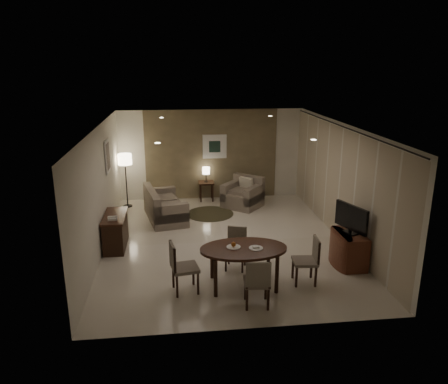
{
  "coord_description": "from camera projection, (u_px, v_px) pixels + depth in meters",
  "views": [
    {
      "loc": [
        -1.13,
        -9.39,
        4.05
      ],
      "look_at": [
        0.0,
        0.2,
        1.15
      ],
      "focal_mm": 35.0,
      "sensor_mm": 36.0,
      "label": 1
    }
  ],
  "objects": [
    {
      "name": "armchair",
      "position": [
        243.0,
        192.0,
        12.55
      ],
      "size": [
        1.33,
        1.33,
        0.86
      ],
      "primitive_type": null,
      "rotation": [
        0.0,
        0.0,
        -0.69
      ],
      "color": "#75695A",
      "rests_on": "floor"
    },
    {
      "name": "sofa",
      "position": [
        165.0,
        204.0,
        11.59
      ],
      "size": [
        1.9,
        1.22,
        0.83
      ],
      "primitive_type": null,
      "rotation": [
        0.0,
        0.0,
        1.78
      ],
      "color": "#75695A",
      "rests_on": "floor"
    },
    {
      "name": "chair_near",
      "position": [
        257.0,
        281.0,
        7.44
      ],
      "size": [
        0.47,
        0.47,
        0.9
      ],
      "primitive_type": null,
      "rotation": [
        0.0,
        0.0,
        3.05
      ],
      "color": "#75695A",
      "rests_on": "floor"
    },
    {
      "name": "art_left_frame",
      "position": [
        107.0,
        156.0,
        10.53
      ],
      "size": [
        0.03,
        0.6,
        0.8
      ],
      "primitive_type": "cube",
      "color": "silver",
      "rests_on": "wall_left"
    },
    {
      "name": "downlight_nl",
      "position": [
        158.0,
        143.0,
        7.58
      ],
      "size": [
        0.1,
        0.1,
        0.01
      ],
      "primitive_type": "cylinder",
      "color": "white",
      "rests_on": "ceiling"
    },
    {
      "name": "chair_left",
      "position": [
        185.0,
        267.0,
        7.89
      ],
      "size": [
        0.53,
        0.53,
        0.95
      ],
      "primitive_type": null,
      "rotation": [
        0.0,
        0.0,
        1.75
      ],
      "color": "#75695A",
      "rests_on": "floor"
    },
    {
      "name": "art_left_canvas",
      "position": [
        108.0,
        156.0,
        10.53
      ],
      "size": [
        0.01,
        0.46,
        0.64
      ],
      "primitive_type": "cube",
      "color": "gray",
      "rests_on": "wall_left"
    },
    {
      "name": "napkin",
      "position": [
        256.0,
        247.0,
        7.99
      ],
      "size": [
        0.12,
        0.08,
        0.03
      ],
      "primitive_type": "cube",
      "color": "white",
      "rests_on": "plate_b"
    },
    {
      "name": "flat_tv",
      "position": [
        351.0,
        218.0,
        8.77
      ],
      "size": [
        0.36,
        0.85,
        0.6
      ],
      "primitive_type": null,
      "rotation": [
        0.0,
        0.0,
        0.35
      ],
      "color": "black",
      "rests_on": "tv_cabinet"
    },
    {
      "name": "plate_b",
      "position": [
        256.0,
        248.0,
        7.99
      ],
      "size": [
        0.26,
        0.26,
        0.02
      ],
      "primitive_type": "cylinder",
      "color": "white",
      "rests_on": "dining_table"
    },
    {
      "name": "console_desk",
      "position": [
        116.0,
        231.0,
        9.84
      ],
      "size": [
        0.48,
        1.2,
        0.75
      ],
      "primitive_type": null,
      "color": "#411E14",
      "rests_on": "floor"
    },
    {
      "name": "side_table",
      "position": [
        206.0,
        191.0,
        13.19
      ],
      "size": [
        0.45,
        0.45,
        0.57
      ],
      "primitive_type": null,
      "color": "black",
      "rests_on": "floor"
    },
    {
      "name": "downlight_fr",
      "position": [
        270.0,
        116.0,
        11.32
      ],
      "size": [
        0.1,
        0.1,
        0.01
      ],
      "primitive_type": "cylinder",
      "color": "white",
      "rests_on": "ceiling"
    },
    {
      "name": "downlight_nr",
      "position": [
        314.0,
        140.0,
        7.9
      ],
      "size": [
        0.1,
        0.1,
        0.01
      ],
      "primitive_type": "cylinder",
      "color": "white",
      "rests_on": "ceiling"
    },
    {
      "name": "floor_lamp",
      "position": [
        126.0,
        181.0,
        12.47
      ],
      "size": [
        0.39,
        0.39,
        1.55
      ],
      "primitive_type": null,
      "color": "#FFE5B7",
      "rests_on": "floor"
    },
    {
      "name": "fruit_apple",
      "position": [
        234.0,
        244.0,
        8.03
      ],
      "size": [
        0.09,
        0.09,
        0.09
      ],
      "primitive_type": "sphere",
      "color": "#A34D12",
      "rests_on": "plate_a"
    },
    {
      "name": "table_lamp",
      "position": [
        206.0,
        174.0,
        13.06
      ],
      "size": [
        0.22,
        0.22,
        0.5
      ],
      "primitive_type": null,
      "color": "#FFEAC1",
      "rests_on": "side_table"
    },
    {
      "name": "telephone",
      "position": [
        112.0,
        218.0,
        9.43
      ],
      "size": [
        0.2,
        0.14,
        0.09
      ],
      "primitive_type": null,
      "color": "white",
      "rests_on": "console_desk"
    },
    {
      "name": "tv_cabinet",
      "position": [
        349.0,
        249.0,
        8.97
      ],
      "size": [
        0.48,
        0.9,
        0.7
      ],
      "primitive_type": null,
      "color": "brown",
      "rests_on": "floor"
    },
    {
      "name": "dining_table",
      "position": [
        243.0,
        267.0,
        8.13
      ],
      "size": [
        1.62,
        1.01,
        0.76
      ],
      "primitive_type": null,
      "color": "#411E14",
      "rests_on": "floor"
    },
    {
      "name": "taupe_accent",
      "position": [
        211.0,
        155.0,
        13.15
      ],
      "size": [
        3.96,
        0.03,
        2.7
      ],
      "primitive_type": "cube",
      "color": "#7B6B4C",
      "rests_on": "wall_back"
    },
    {
      "name": "art_back_canvas",
      "position": [
        215.0,
        147.0,
        13.05
      ],
      "size": [
        0.34,
        0.01,
        0.34
      ],
      "primitive_type": "cube",
      "color": "#182C22",
      "rests_on": "wall_back"
    },
    {
      "name": "downlight_fl",
      "position": [
        162.0,
        118.0,
        11.01
      ],
      "size": [
        0.1,
        0.1,
        0.01
      ],
      "primitive_type": "cylinder",
      "color": "white",
      "rests_on": "ceiling"
    },
    {
      "name": "chair_right",
      "position": [
        305.0,
        261.0,
        8.2
      ],
      "size": [
        0.47,
        0.47,
        0.9
      ],
      "primitive_type": null,
      "rotation": [
        0.0,
        0.0,
        -1.65
      ],
      "color": "#75695A",
      "rests_on": "floor"
    },
    {
      "name": "art_back_frame",
      "position": [
        215.0,
        147.0,
        13.07
      ],
      "size": [
        0.72,
        0.03,
        0.72
      ],
      "primitive_type": "cube",
      "color": "silver",
      "rests_on": "wall_back"
    },
    {
      "name": "room_shell",
      "position": [
        223.0,
        181.0,
        10.22
      ],
      "size": [
        5.5,
        7.0,
        2.7
      ],
      "color": "beige",
      "rests_on": "ground"
    },
    {
      "name": "plate_a",
      "position": [
        234.0,
        247.0,
        8.04
      ],
      "size": [
        0.26,
        0.26,
        0.02
      ],
      "primitive_type": "cylinder",
      "color": "white",
      "rests_on": "dining_table"
    },
    {
      "name": "curtain_wall",
      "position": [
        339.0,
        184.0,
        10.15
      ],
      "size": [
        0.08,
        6.7,
        2.58
      ],
      "primitive_type": null,
      "color": "#B8A990",
      "rests_on": "wall_right"
    },
    {
      "name": "chair_far",
      "position": [
        236.0,
        249.0,
        8.78
      ],
      "size": [
        0.51,
        0.51,
        0.84
      ],
      "primitive_type": null,
      "rotation": [
        0.0,
        0.0,
        -0.31
      ],
      "color": "#75695A",
      "rests_on": "floor"
    },
    {
      "name": "curtain_rod",
      "position": [
        344.0,
        127.0,
        9.77
      ],
      "size": [
        0.03,
        6.8,
        0.03
      ],
      "primitive_type": "cylinder",
      "rotation": [
        1.57,
        0.0,
        0.0
      ],
      "color": "black",
      "rests_on": "wall_right"
    },
    {
      "name": "round_rug",
      "position": [
        210.0,
        214.0,
        12.07
      ],
      "size": [
        1.29,
        1.29,
        0.01
      ],
      "primitive_type": "cylinder",
      "color": "#3A3420",
      "rests_on": "floor"
    }
  ]
}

